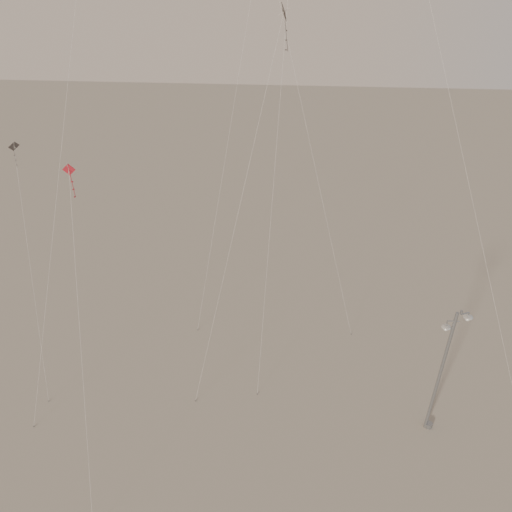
{
  "coord_description": "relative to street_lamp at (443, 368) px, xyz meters",
  "views": [
    {
      "loc": [
        -0.38,
        -20.32,
        25.88
      ],
      "look_at": [
        -2.27,
        5.0,
        10.5
      ],
      "focal_mm": 40.0,
      "sensor_mm": 36.0,
      "label": 1
    }
  ],
  "objects": [
    {
      "name": "kite_3",
      "position": [
        -17.72,
        -4.07,
        7.92
      ],
      "size": [
        0.62,
        5.52,
        17.05
      ],
      "rotation": [
        0.0,
        0.0,
        0.15
      ],
      "color": "maroon",
      "rests_on": "ground"
    },
    {
      "name": "kite_4",
      "position": [
        -0.91,
        9.08,
        15.06
      ],
      "size": [
        8.29,
        12.4,
        25.92
      ],
      "rotation": [
        0.0,
        0.0,
        1.58
      ],
      "color": "#2A2423",
      "rests_on": "ground"
    },
    {
      "name": "kite_7",
      "position": [
        -11.68,
        14.61,
        16.27
      ],
      "size": [
        4.57,
        8.28,
        25.33
      ],
      "rotation": [
        0.0,
        0.0,
        0.41
      ],
      "color": "maroon",
      "rests_on": "ground"
    },
    {
      "name": "ground",
      "position": [
        -8.04,
        -3.77,
        -4.52
      ],
      "size": [
        160.0,
        160.0,
        0.0
      ],
      "primitive_type": "plane",
      "color": "gray",
      "rests_on": "ground"
    },
    {
      "name": "kite_1",
      "position": [
        -10.18,
        1.62,
        13.02
      ],
      "size": [
        5.12,
        1.25,
        22.67
      ],
      "rotation": [
        0.0,
        0.0,
        -1.08
      ],
      "color": "#2A2423",
      "rests_on": "ground"
    },
    {
      "name": "street_lamp",
      "position": [
        0.0,
        0.0,
        0.0
      ],
      "size": [
        1.58,
        0.72,
        8.48
      ],
      "color": "gray",
      "rests_on": "ground"
    },
    {
      "name": "kite_6",
      "position": [
        -23.14,
        2.49,
        6.78
      ],
      "size": [
        0.5,
        3.19,
        15.68
      ],
      "rotation": [
        0.0,
        0.0,
        0.91
      ],
      "color": "#2A2423",
      "rests_on": "ground"
    }
  ]
}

